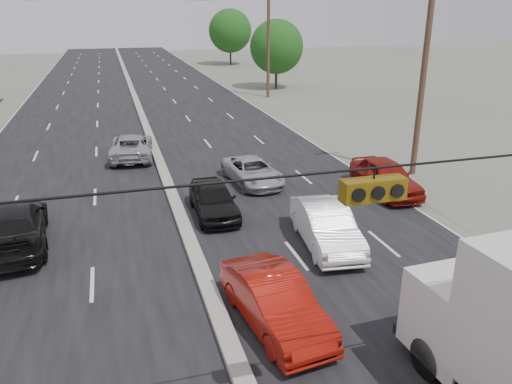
{
  "coord_description": "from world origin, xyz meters",
  "views": [
    {
      "loc": [
        -2.3,
        -6.5,
        8.1
      ],
      "look_at": [
        2.19,
        8.86,
        2.2
      ],
      "focal_mm": 35.0,
      "sensor_mm": 36.0,
      "label": 1
    }
  ],
  "objects_px": {
    "tree_right_far": "(230,31)",
    "queue_car_c": "(252,172)",
    "queue_car_e": "(385,177)",
    "oncoming_far": "(131,146)",
    "queue_car_a": "(214,199)",
    "utility_pole_right_c": "(268,42)",
    "tree_right_mid": "(277,47)",
    "utility_pole_right_b": "(424,74)",
    "queue_car_b": "(326,226)",
    "oncoming_near": "(13,226)",
    "red_sedan": "(275,302)"
  },
  "relations": [
    {
      "from": "queue_car_a",
      "to": "oncoming_near",
      "type": "relative_size",
      "value": 0.75
    },
    {
      "from": "oncoming_near",
      "to": "tree_right_mid",
      "type": "bearing_deg",
      "value": -127.48
    },
    {
      "from": "utility_pole_right_b",
      "to": "queue_car_a",
      "type": "height_order",
      "value": "utility_pole_right_b"
    },
    {
      "from": "tree_right_far",
      "to": "queue_car_e",
      "type": "xyz_separation_m",
      "value": [
        -6.4,
        -57.17,
        -4.17
      ]
    },
    {
      "from": "queue_car_b",
      "to": "oncoming_far",
      "type": "relative_size",
      "value": 0.93
    },
    {
      "from": "oncoming_near",
      "to": "oncoming_far",
      "type": "xyz_separation_m",
      "value": [
        4.67,
        10.47,
        -0.11
      ]
    },
    {
      "from": "utility_pole_right_b",
      "to": "oncoming_near",
      "type": "relative_size",
      "value": 1.81
    },
    {
      "from": "utility_pole_right_b",
      "to": "utility_pole_right_c",
      "type": "xyz_separation_m",
      "value": [
        0.0,
        25.0,
        0.0
      ]
    },
    {
      "from": "queue_car_e",
      "to": "oncoming_far",
      "type": "xyz_separation_m",
      "value": [
        -11.0,
        9.21,
        -0.09
      ]
    },
    {
      "from": "utility_pole_right_b",
      "to": "tree_right_far",
      "type": "relative_size",
      "value": 1.23
    },
    {
      "from": "red_sedan",
      "to": "queue_car_b",
      "type": "height_order",
      "value": "queue_car_b"
    },
    {
      "from": "queue_car_a",
      "to": "queue_car_b",
      "type": "xyz_separation_m",
      "value": [
        3.3,
        -3.93,
        0.06
      ]
    },
    {
      "from": "tree_right_mid",
      "to": "tree_right_far",
      "type": "xyz_separation_m",
      "value": [
        1.0,
        25.0,
        0.62
      ]
    },
    {
      "from": "utility_pole_right_c",
      "to": "red_sedan",
      "type": "distance_m",
      "value": 37.56
    },
    {
      "from": "red_sedan",
      "to": "queue_car_a",
      "type": "bearing_deg",
      "value": 82.36
    },
    {
      "from": "queue_car_b",
      "to": "utility_pole_right_b",
      "type": "bearing_deg",
      "value": 46.31
    },
    {
      "from": "utility_pole_right_b",
      "to": "utility_pole_right_c",
      "type": "height_order",
      "value": "same"
    },
    {
      "from": "tree_right_far",
      "to": "queue_car_c",
      "type": "bearing_deg",
      "value": -102.45
    },
    {
      "from": "queue_car_e",
      "to": "oncoming_far",
      "type": "height_order",
      "value": "queue_car_e"
    },
    {
      "from": "tree_right_mid",
      "to": "red_sedan",
      "type": "distance_m",
      "value": 42.98
    },
    {
      "from": "utility_pole_right_c",
      "to": "tree_right_far",
      "type": "relative_size",
      "value": 1.23
    },
    {
      "from": "utility_pole_right_c",
      "to": "oncoming_near",
      "type": "relative_size",
      "value": 1.81
    },
    {
      "from": "queue_car_c",
      "to": "queue_car_e",
      "type": "relative_size",
      "value": 0.95
    },
    {
      "from": "oncoming_near",
      "to": "queue_car_b",
      "type": "bearing_deg",
      "value": 158.73
    },
    {
      "from": "tree_right_mid",
      "to": "utility_pole_right_c",
      "type": "bearing_deg",
      "value": -116.57
    },
    {
      "from": "tree_right_mid",
      "to": "queue_car_e",
      "type": "xyz_separation_m",
      "value": [
        -5.4,
        -32.17,
        -3.55
      ]
    },
    {
      "from": "utility_pole_right_c",
      "to": "oncoming_far",
      "type": "distance_m",
      "value": 23.14
    },
    {
      "from": "queue_car_a",
      "to": "queue_car_e",
      "type": "distance_m",
      "value": 8.21
    },
    {
      "from": "utility_pole_right_b",
      "to": "tree_right_mid",
      "type": "bearing_deg",
      "value": 85.24
    },
    {
      "from": "utility_pole_right_b",
      "to": "queue_car_c",
      "type": "distance_m",
      "value": 9.62
    },
    {
      "from": "tree_right_mid",
      "to": "queue_car_a",
      "type": "bearing_deg",
      "value": -112.65
    },
    {
      "from": "oncoming_far",
      "to": "queue_car_c",
      "type": "bearing_deg",
      "value": 136.94
    },
    {
      "from": "utility_pole_right_c",
      "to": "tree_right_far",
      "type": "bearing_deg",
      "value": 83.35
    },
    {
      "from": "tree_right_mid",
      "to": "oncoming_near",
      "type": "bearing_deg",
      "value": -122.22
    },
    {
      "from": "tree_right_far",
      "to": "queue_car_a",
      "type": "height_order",
      "value": "tree_right_far"
    },
    {
      "from": "red_sedan",
      "to": "oncoming_far",
      "type": "relative_size",
      "value": 0.89
    },
    {
      "from": "tree_right_far",
      "to": "oncoming_near",
      "type": "bearing_deg",
      "value": -110.69
    },
    {
      "from": "queue_car_a",
      "to": "oncoming_far",
      "type": "relative_size",
      "value": 0.83
    },
    {
      "from": "tree_right_mid",
      "to": "tree_right_far",
      "type": "height_order",
      "value": "tree_right_far"
    },
    {
      "from": "queue_car_b",
      "to": "queue_car_e",
      "type": "distance_m",
      "value": 6.56
    },
    {
      "from": "queue_car_c",
      "to": "queue_car_b",
      "type": "bearing_deg",
      "value": -91.17
    },
    {
      "from": "queue_car_b",
      "to": "red_sedan",
      "type": "bearing_deg",
      "value": -122.42
    },
    {
      "from": "utility_pole_right_c",
      "to": "tree_right_mid",
      "type": "distance_m",
      "value": 5.64
    },
    {
      "from": "queue_car_c",
      "to": "oncoming_far",
      "type": "distance_m",
      "value": 8.25
    },
    {
      "from": "utility_pole_right_c",
      "to": "tree_right_far",
      "type": "height_order",
      "value": "utility_pole_right_c"
    },
    {
      "from": "tree_right_far",
      "to": "oncoming_far",
      "type": "height_order",
      "value": "tree_right_far"
    },
    {
      "from": "red_sedan",
      "to": "oncoming_far",
      "type": "distance_m",
      "value": 17.87
    },
    {
      "from": "queue_car_a",
      "to": "oncoming_near",
      "type": "xyz_separation_m",
      "value": [
        -7.47,
        -0.84,
        0.1
      ]
    },
    {
      "from": "tree_right_mid",
      "to": "queue_car_b",
      "type": "distance_m",
      "value": 38.11
    },
    {
      "from": "queue_car_c",
      "to": "tree_right_far",
      "type": "bearing_deg",
      "value": 71.3
    }
  ]
}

